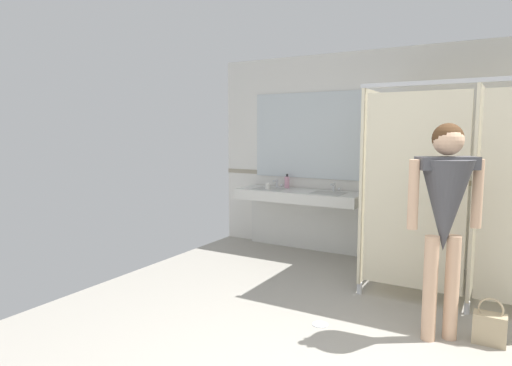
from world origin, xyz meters
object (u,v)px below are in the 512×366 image
handbag (490,328)px  soap_dispenser (287,182)px  paper_cup (268,186)px  person_standing (445,204)px

handbag → soap_dispenser: bearing=145.7°
paper_cup → person_standing: bearing=-34.2°
person_standing → paper_cup: 3.01m
soap_dispenser → paper_cup: (-0.18, -0.25, -0.04)m
soap_dispenser → paper_cup: size_ratio=2.31×
person_standing → paper_cup: person_standing is taller
handbag → paper_cup: size_ratio=4.26×
paper_cup → handbag: bearing=-29.0°
handbag → paper_cup: paper_cup is taller
handbag → paper_cup: bearing=151.0°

